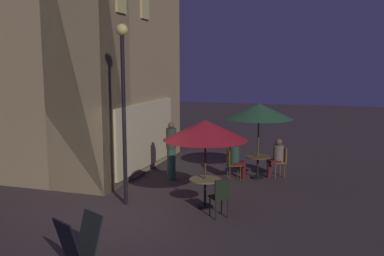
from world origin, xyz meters
TOP-DOWN VIEW (x-y plane):
  - ground_plane at (0.00, 0.00)m, footprint 60.00×60.00m
  - cafe_building at (3.38, 2.97)m, footprint 6.24×6.13m
  - street_lamp_near_corner at (0.92, 0.20)m, footprint 0.29×0.29m
  - menu_sandwich_board at (-2.53, -0.63)m, footprint 0.84×0.78m
  - cafe_table_0 at (4.42, -2.61)m, footprint 0.78×0.78m
  - cafe_table_1 at (1.29, -1.79)m, footprint 0.78×0.78m
  - patio_umbrella_0 at (4.42, -2.61)m, footprint 2.07×2.07m
  - patio_umbrella_1 at (1.29, -1.79)m, footprint 2.07×2.07m
  - cafe_chair_0 at (4.08, -1.84)m, footprint 0.55×0.55m
  - cafe_chair_1 at (4.84, -3.27)m, footprint 0.55×0.55m
  - cafe_chair_2 at (0.69, -2.33)m, footprint 0.55×0.55m
  - patron_seated_0 at (4.14, -1.98)m, footprint 0.44×0.52m
  - patron_seated_1 at (4.77, -3.15)m, footprint 0.48×0.53m
  - patron_standing_2 at (3.47, -0.09)m, footprint 0.31×0.31m

SIDE VIEW (x-z plane):
  - ground_plane at x=0.00m, z-range 0.00..0.00m
  - menu_sandwich_board at x=-2.53m, z-range 0.02..0.98m
  - cafe_table_0 at x=4.42m, z-range 0.18..0.89m
  - cafe_table_1 at x=1.29m, z-range 0.18..0.92m
  - cafe_chair_0 at x=4.08m, z-range 0.09..1.02m
  - cafe_chair_1 at x=4.84m, z-range 0.10..1.04m
  - cafe_chair_2 at x=0.69m, z-range 0.10..1.04m
  - patron_seated_1 at x=4.77m, z-range 0.08..1.32m
  - patron_seated_0 at x=4.14m, z-range 0.08..1.33m
  - patron_standing_2 at x=3.47m, z-range 0.02..1.82m
  - patio_umbrella_1 at x=1.29m, z-range 0.85..3.06m
  - patio_umbrella_0 at x=4.42m, z-range 0.93..3.29m
  - street_lamp_near_corner at x=0.92m, z-range 0.70..5.20m
  - cafe_building at x=3.38m, z-range -0.01..7.56m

